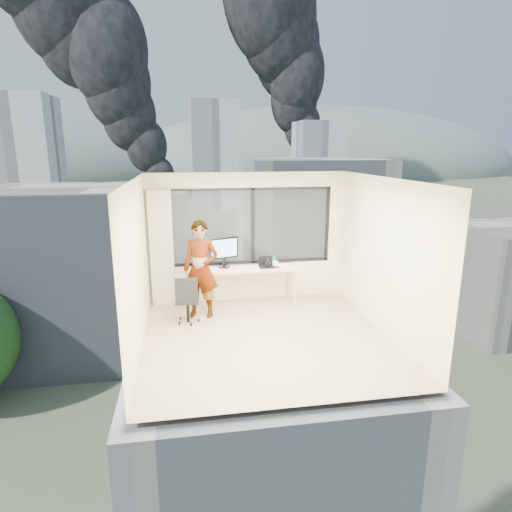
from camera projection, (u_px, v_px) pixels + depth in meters
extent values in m
cube|color=tan|center=(266.00, 338.00, 7.11)|extent=(4.00, 4.00, 0.01)
cube|color=white|center=(267.00, 179.00, 6.48)|extent=(4.00, 4.00, 0.01)
cube|color=#F8EFC0|center=(300.00, 306.00, 4.88)|extent=(4.00, 0.01, 2.60)
cube|color=#F8EFC0|center=(137.00, 268.00, 6.48)|extent=(0.01, 4.00, 2.60)
cube|color=#F8EFC0|center=(385.00, 257.00, 7.12)|extent=(0.01, 4.00, 2.60)
cube|color=beige|center=(162.00, 249.00, 8.36)|extent=(0.45, 0.14, 2.30)
cube|color=beige|center=(251.00, 285.00, 8.61)|extent=(1.80, 0.60, 0.75)
imported|color=#2D2D33|center=(201.00, 269.00, 7.84)|extent=(0.76, 0.61, 1.80)
cube|color=white|center=(269.00, 262.00, 8.76)|extent=(0.34, 0.30, 0.07)
cube|color=black|center=(277.00, 267.00, 8.53)|extent=(0.13, 0.09, 0.01)
cylinder|color=black|center=(268.00, 265.00, 8.49)|extent=(0.11, 0.11, 0.10)
ellipsoid|color=#0C4848|center=(270.00, 259.00, 8.80)|extent=(0.27, 0.15, 0.20)
cube|color=#515B3D|center=(189.00, 209.00, 125.30)|extent=(400.00, 400.00, 0.04)
cube|color=#EFE5C8|center=(94.00, 271.00, 36.06)|extent=(16.00, 12.00, 14.00)
cube|color=silver|center=(308.00, 234.00, 46.85)|extent=(14.00, 13.00, 16.00)
cube|color=silver|center=(24.00, 163.00, 92.35)|extent=(14.00, 14.00, 28.00)
cube|color=silver|center=(215.00, 156.00, 122.93)|extent=(13.00, 13.00, 30.00)
cube|color=silver|center=(317.00, 161.00, 148.50)|extent=(15.00, 15.00, 26.00)
cube|color=silver|center=(3.00, 167.00, 141.66)|extent=(16.00, 14.00, 22.00)
ellipsoid|color=slate|center=(10.00, 174.00, 297.29)|extent=(288.00, 216.00, 90.00)
ellipsoid|color=slate|center=(315.00, 171.00, 332.67)|extent=(300.00, 220.00, 96.00)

